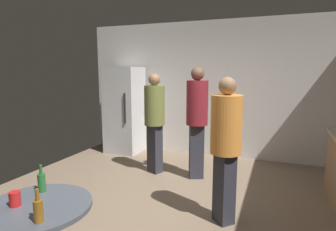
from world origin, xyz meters
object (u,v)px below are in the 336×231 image
object	(u,v)px
beer_bottle_green	(42,182)
person_in_orange_shirt	(226,140)
person_in_olive_shirt	(155,116)
beer_bottle_amber	(38,210)
plastic_cup_red	(15,199)
person_in_maroon_shirt	(197,114)
foreground_table	(38,218)
refrigerator	(124,110)

from	to	relation	value
beer_bottle_green	person_in_orange_shirt	xyz separation A→B (m)	(1.26, 1.38, 0.15)
beer_bottle_green	person_in_olive_shirt	world-z (taller)	person_in_olive_shirt
beer_bottle_amber	beer_bottle_green	distance (m)	0.51
beer_bottle_amber	plastic_cup_red	bearing A→B (deg)	162.43
beer_bottle_amber	beer_bottle_green	bearing A→B (deg)	133.12
person_in_orange_shirt	person_in_maroon_shirt	world-z (taller)	person_in_maroon_shirt
foreground_table	plastic_cup_red	xyz separation A→B (m)	(-0.14, -0.07, 0.16)
foreground_table	person_in_orange_shirt	bearing A→B (deg)	54.67
beer_bottle_amber	person_in_olive_shirt	world-z (taller)	person_in_olive_shirt
refrigerator	person_in_maroon_shirt	distance (m)	2.08
refrigerator	beer_bottle_amber	bearing A→B (deg)	-67.54
person_in_orange_shirt	person_in_olive_shirt	world-z (taller)	person_in_olive_shirt
refrigerator	beer_bottle_green	distance (m)	3.73
refrigerator	beer_bottle_amber	distance (m)	4.21
foreground_table	person_in_olive_shirt	xyz separation A→B (m)	(-0.28, 2.76, 0.35)
plastic_cup_red	refrigerator	bearing A→B (deg)	108.53
plastic_cup_red	person_in_maroon_shirt	bearing A→B (deg)	78.40
beer_bottle_green	person_in_orange_shirt	world-z (taller)	person_in_orange_shirt
plastic_cup_red	person_in_orange_shirt	world-z (taller)	person_in_orange_shirt
beer_bottle_green	plastic_cup_red	bearing A→B (deg)	-87.58
foreground_table	beer_bottle_amber	distance (m)	0.33
person_in_orange_shirt	person_in_maroon_shirt	size ratio (longest dim) A/B	0.93
foreground_table	plastic_cup_red	world-z (taller)	plastic_cup_red
foreground_table	person_in_orange_shirt	xyz separation A→B (m)	(1.12, 1.58, 0.34)
beer_bottle_amber	person_in_orange_shirt	distance (m)	1.98
beer_bottle_green	person_in_maroon_shirt	distance (m)	2.66
beer_bottle_amber	plastic_cup_red	size ratio (longest dim) A/B	2.09
person_in_maroon_shirt	beer_bottle_green	bearing A→B (deg)	-37.61
beer_bottle_green	person_in_orange_shirt	size ratio (longest dim) A/B	0.14
foreground_table	beer_bottle_green	xyz separation A→B (m)	(-0.15, 0.20, 0.19)
person_in_orange_shirt	person_in_olive_shirt	bearing A→B (deg)	-85.89
refrigerator	person_in_olive_shirt	world-z (taller)	refrigerator
foreground_table	plastic_cup_red	distance (m)	0.22
beer_bottle_green	person_in_orange_shirt	distance (m)	1.88
foreground_table	person_in_olive_shirt	world-z (taller)	person_in_olive_shirt
refrigerator	person_in_orange_shirt	size ratio (longest dim) A/B	1.08
foreground_table	plastic_cup_red	bearing A→B (deg)	-152.73
beer_bottle_green	person_in_olive_shirt	size ratio (longest dim) A/B	0.14
refrigerator	person_in_olive_shirt	bearing A→B (deg)	-40.05
refrigerator	person_in_orange_shirt	distance (m)	3.30
foreground_table	person_in_maroon_shirt	size ratio (longest dim) A/B	0.45
foreground_table	person_in_orange_shirt	distance (m)	1.96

